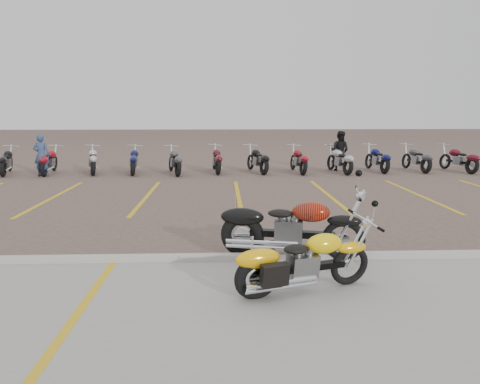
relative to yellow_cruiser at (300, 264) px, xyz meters
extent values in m
plane|color=brown|center=(-0.60, 3.41, -0.42)|extent=(100.00, 100.00, 0.00)
cube|color=#9E9B93|center=(-0.60, -1.09, -0.42)|extent=(60.00, 5.00, 0.01)
cube|color=#ADAAA3|center=(-0.60, 1.41, -0.36)|extent=(60.00, 0.18, 0.12)
cube|color=gold|center=(-2.90, -1.09, -0.41)|extent=(0.12, 5.00, 0.00)
torus|color=black|center=(0.74, 0.24, -0.12)|extent=(0.61, 0.28, 0.60)
torus|color=black|center=(-0.63, -0.20, -0.12)|extent=(0.66, 0.35, 0.64)
cube|color=black|center=(0.05, 0.02, -0.07)|extent=(1.19, 0.47, 0.09)
cube|color=slate|center=(0.01, 0.00, -0.01)|extent=(0.46, 0.38, 0.32)
ellipsoid|color=yellow|center=(0.30, 0.10, 0.27)|extent=(0.60, 0.45, 0.28)
ellipsoid|color=black|center=(-0.11, -0.03, 0.23)|extent=(0.42, 0.34, 0.11)
torus|color=black|center=(0.95, 1.31, -0.07)|extent=(0.73, 0.27, 0.72)
torus|color=black|center=(-0.73, 1.67, -0.07)|extent=(0.79, 0.35, 0.76)
cube|color=black|center=(0.11, 1.49, 0.00)|extent=(1.44, 0.44, 0.11)
cube|color=slate|center=(0.06, 1.50, 0.07)|extent=(0.53, 0.42, 0.38)
ellipsoid|color=black|center=(0.42, 1.42, 0.40)|extent=(0.70, 0.48, 0.33)
ellipsoid|color=black|center=(-0.08, 1.53, 0.35)|extent=(0.48, 0.37, 0.13)
imported|color=navy|center=(-7.95, 11.87, 0.39)|extent=(0.60, 0.41, 1.62)
imported|color=black|center=(3.83, 13.05, 0.40)|extent=(1.01, 0.97, 1.65)
camera|label=1|loc=(-1.08, -6.19, 2.12)|focal=35.00mm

